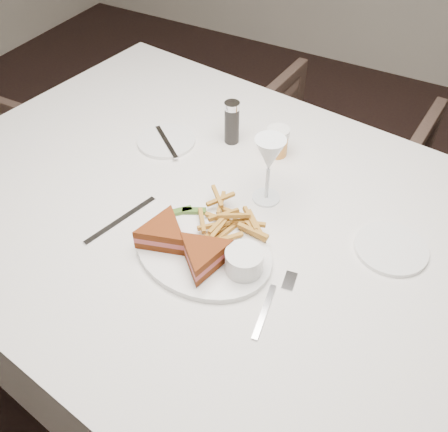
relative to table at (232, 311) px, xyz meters
name	(u,v)px	position (x,y,z in m)	size (l,w,h in m)	color
ground	(217,429)	(0.05, -0.18, -0.38)	(5.00, 5.00, 0.00)	black
table	(232,311)	(0.00, 0.00, 0.00)	(1.62, 1.08, 0.75)	silver
chair_far	(329,164)	(-0.01, 0.84, -0.05)	(0.63, 0.59, 0.65)	#443229
table_setting	(225,216)	(-0.01, -0.04, 0.41)	(0.81, 0.67, 0.18)	white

